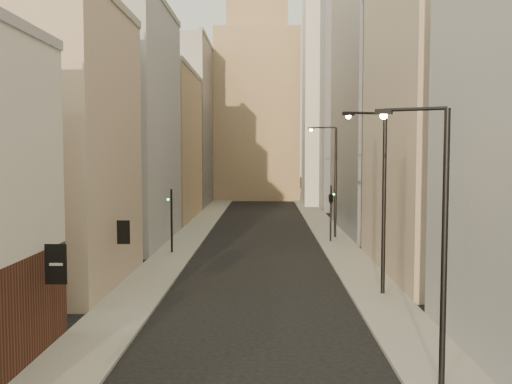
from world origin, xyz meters
name	(u,v)px	position (x,y,z in m)	size (l,w,h in m)	color
sidewalk_left	(202,223)	(-6.50, 55.00, 0.07)	(3.00, 140.00, 0.15)	gray
sidewalk_right	(321,224)	(6.50, 55.00, 0.07)	(3.00, 140.00, 0.15)	gray
left_bldg_beige	(50,148)	(-12.00, 26.00, 8.00)	(8.00, 12.00, 16.00)	tan
left_bldg_grey	(120,126)	(-12.00, 42.00, 10.00)	(8.00, 16.00, 20.00)	#95959A
left_bldg_tan	(159,147)	(-12.00, 60.00, 8.50)	(8.00, 18.00, 17.00)	#977B5B
left_bldg_wingrid	(184,125)	(-12.00, 80.00, 12.00)	(8.00, 20.00, 24.00)	gray
right_bldg_beige	(447,117)	(12.00, 30.00, 10.00)	(8.00, 16.00, 20.00)	tan
right_bldg_wingrid	(383,99)	(12.00, 50.00, 13.00)	(8.00, 20.00, 26.00)	gray
highrise	(386,30)	(18.00, 78.00, 25.66)	(21.00, 23.00, 51.20)	gray
clock_tower	(257,96)	(-1.00, 92.00, 17.63)	(14.00, 14.00, 44.90)	#977B5B
white_tower	(331,79)	(10.00, 78.00, 18.61)	(8.00, 8.00, 41.50)	silver
streetlamp_near	(437,229)	(5.99, 11.69, 5.24)	(2.24, 1.17, 9.18)	black
streetlamp_mid	(380,192)	(6.54, 23.68, 5.63)	(2.48, 1.05, 9.86)	black
streetlamp_far	(333,175)	(6.48, 44.60, 5.76)	(2.65, 0.39, 10.08)	black
traffic_light_left	(171,210)	(-6.72, 36.35, 3.42)	(0.54, 0.41, 5.00)	black
traffic_light_right	(331,198)	(6.04, 42.03, 3.91)	(0.76, 0.76, 5.00)	black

